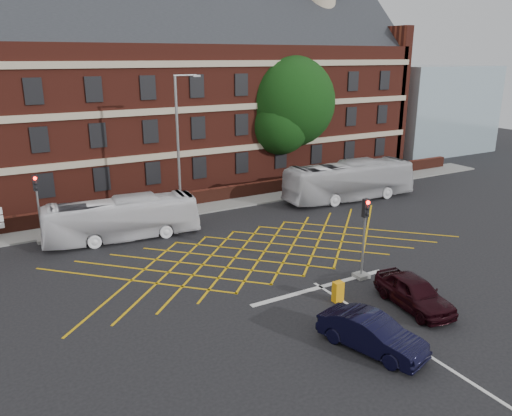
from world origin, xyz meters
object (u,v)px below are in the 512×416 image
bus_left (122,219)px  deciduous_tree (289,108)px  traffic_light_far (40,215)px  utility_cabinet (338,292)px  bus_right (349,181)px  street_lamp (180,172)px  car_navy (372,333)px  car_maroon (414,292)px  traffic_light_near (363,246)px

bus_left → deciduous_tree: size_ratio=0.85×
deciduous_tree → bus_left: bearing=-154.6°
traffic_light_far → utility_cabinet: (10.94, -15.24, -1.27)m
bus_right → deciduous_tree: size_ratio=0.98×
bus_left → traffic_light_far: 4.88m
bus_left → street_lamp: (4.54, 1.41, 2.18)m
traffic_light_far → street_lamp: (9.05, -0.42, 1.75)m
car_navy → deciduous_tree: deciduous_tree is taller
bus_right → car_maroon: bearing=153.8°
deciduous_tree → traffic_light_far: bearing=-163.3°
deciduous_tree → traffic_light_near: 22.87m
deciduous_tree → car_navy: bearing=-116.8°
traffic_light_far → car_navy: bearing=-63.4°
bus_right → street_lamp: street_lamp is taller
traffic_light_near → traffic_light_far: bearing=134.9°
bus_left → traffic_light_far: (-4.51, 1.83, 0.43)m
traffic_light_far → bus_left: bearing=-22.0°
traffic_light_far → street_lamp: 9.23m
bus_right → street_lamp: bearing=88.4°
car_maroon → street_lamp: street_lamp is taller
car_navy → car_maroon: size_ratio=1.00×
traffic_light_near → street_lamp: (-4.65, 13.34, 1.75)m
car_navy → car_maroon: bearing=5.7°
bus_left → traffic_light_near: 15.07m
bus_left → car_navy: 17.96m
bus_left → bus_right: bearing=-84.3°
traffic_light_near → traffic_light_far: size_ratio=1.00×
bus_right → deciduous_tree: deciduous_tree is taller
bus_left → car_maroon: bearing=-143.8°
traffic_light_near → car_maroon: bearing=-91.2°
utility_cabinet → traffic_light_far: bearing=125.7°
deciduous_tree → traffic_light_near: size_ratio=2.64×
car_maroon → traffic_light_far: size_ratio=1.01×
car_navy → bus_right: bearing=35.8°
bus_right → street_lamp: size_ratio=1.11×
bus_left → deciduous_tree: bearing=-58.7°
deciduous_tree → street_lamp: size_ratio=1.13×
deciduous_tree → traffic_light_far: size_ratio=2.64×
traffic_light_far → street_lamp: size_ratio=0.43×
bus_right → car_navy: bus_right is taller
car_navy → utility_cabinet: car_navy is taller
bus_right → utility_cabinet: bearing=142.8°
deciduous_tree → utility_cabinet: 25.62m
bus_right → car_navy: bearing=146.7°
traffic_light_near → utility_cabinet: traffic_light_near is taller
bus_left → street_lamp: bearing=-66.9°
car_navy → traffic_light_near: bearing=35.3°
deciduous_tree → utility_cabinet: size_ratio=11.37×
bus_left → car_maroon: (9.12, -15.56, -0.59)m
car_maroon → utility_cabinet: car_maroon is taller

